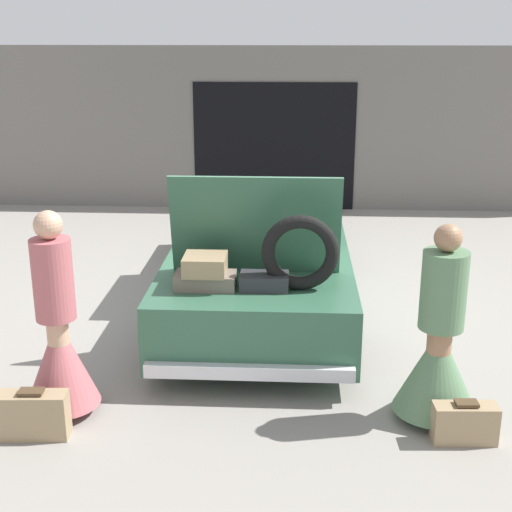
# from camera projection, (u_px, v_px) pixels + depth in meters

# --- Properties ---
(ground_plane) EXTENTS (40.00, 40.00, 0.00)m
(ground_plane) POSITION_uv_depth(u_px,v_px,m) (262.00, 301.00, 8.39)
(ground_plane) COLOR gray
(garage_wall_back) EXTENTS (12.00, 0.14, 2.80)m
(garage_wall_back) POSITION_uv_depth(u_px,v_px,m) (274.00, 130.00, 12.37)
(garage_wall_back) COLOR slate
(garage_wall_back) RESTS_ON ground_plane
(car) EXTENTS (1.93, 4.77, 1.78)m
(car) POSITION_uv_depth(u_px,v_px,m) (262.00, 254.00, 8.21)
(car) COLOR #336047
(car) RESTS_ON ground_plane
(person_left) EXTENTS (0.61, 0.61, 1.73)m
(person_left) POSITION_uv_depth(u_px,v_px,m) (59.00, 343.00, 5.79)
(person_left) COLOR tan
(person_left) RESTS_ON ground_plane
(person_right) EXTENTS (0.68, 0.68, 1.65)m
(person_right) POSITION_uv_depth(u_px,v_px,m) (438.00, 353.00, 5.70)
(person_right) COLOR #997051
(person_right) RESTS_ON ground_plane
(suitcase_beside_left_person) EXTENTS (0.55, 0.23, 0.40)m
(suitcase_beside_left_person) POSITION_uv_depth(u_px,v_px,m) (33.00, 415.00, 5.55)
(suitcase_beside_left_person) COLOR #9E8460
(suitcase_beside_left_person) RESTS_ON ground_plane
(suitcase_beside_right_person) EXTENTS (0.50, 0.21, 0.35)m
(suitcase_beside_right_person) POSITION_uv_depth(u_px,v_px,m) (465.00, 423.00, 5.49)
(suitcase_beside_right_person) COLOR #9E8460
(suitcase_beside_right_person) RESTS_ON ground_plane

